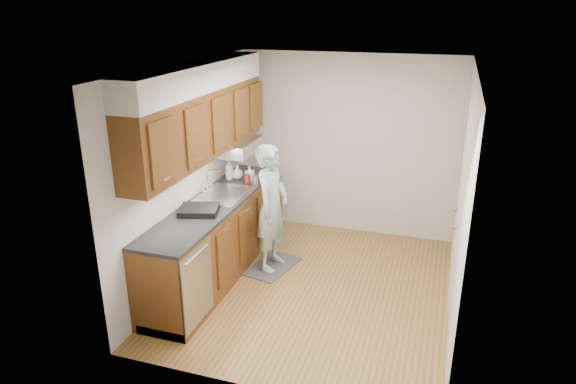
# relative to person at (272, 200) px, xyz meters

# --- Properties ---
(floor) EXTENTS (3.50, 3.50, 0.00)m
(floor) POSITION_rel_person_xyz_m (0.62, -0.32, -0.90)
(floor) COLOR olive
(floor) RESTS_ON ground
(ceiling) EXTENTS (3.50, 3.50, 0.00)m
(ceiling) POSITION_rel_person_xyz_m (0.62, -0.32, 1.60)
(ceiling) COLOR white
(ceiling) RESTS_ON wall_left
(wall_left) EXTENTS (0.02, 3.50, 2.50)m
(wall_left) POSITION_rel_person_xyz_m (-0.88, -0.32, 0.35)
(wall_left) COLOR beige
(wall_left) RESTS_ON floor
(wall_right) EXTENTS (0.02, 3.50, 2.50)m
(wall_right) POSITION_rel_person_xyz_m (2.12, -0.32, 0.35)
(wall_right) COLOR beige
(wall_right) RESTS_ON floor
(wall_back) EXTENTS (3.00, 0.02, 2.50)m
(wall_back) POSITION_rel_person_xyz_m (0.62, 1.43, 0.35)
(wall_back) COLOR beige
(wall_back) RESTS_ON floor
(counter) EXTENTS (0.64, 2.80, 1.30)m
(counter) POSITION_rel_person_xyz_m (-0.58, -0.33, -0.41)
(counter) COLOR brown
(counter) RESTS_ON floor
(upper_cabinets) EXTENTS (0.47, 2.80, 1.21)m
(upper_cabinets) POSITION_rel_person_xyz_m (-0.71, -0.28, 1.05)
(upper_cabinets) COLOR brown
(upper_cabinets) RESTS_ON wall_left
(closet_door) EXTENTS (0.02, 1.22, 2.05)m
(closet_door) POSITION_rel_person_xyz_m (2.11, -0.02, 0.12)
(closet_door) COLOR white
(closet_door) RESTS_ON wall_right
(floor_mat) EXTENTS (0.59, 0.82, 0.01)m
(floor_mat) POSITION_rel_person_xyz_m (0.00, 0.00, -0.89)
(floor_mat) COLOR #565558
(floor_mat) RESTS_ON floor
(person) EXTENTS (0.45, 0.65, 1.77)m
(person) POSITION_rel_person_xyz_m (0.00, 0.00, 0.00)
(person) COLOR #94AFB4
(person) RESTS_ON floor_mat
(soap_bottle_a) EXTENTS (0.12, 0.12, 0.28)m
(soap_bottle_a) POSITION_rel_person_xyz_m (-0.74, 0.45, 0.18)
(soap_bottle_a) COLOR silver
(soap_bottle_a) RESTS_ON counter
(soap_bottle_b) EXTENTS (0.10, 0.10, 0.20)m
(soap_bottle_b) POSITION_rel_person_xyz_m (-0.46, 0.46, 0.14)
(soap_bottle_b) COLOR silver
(soap_bottle_b) RESTS_ON counter
(soap_bottle_c) EXTENTS (0.20, 0.20, 0.19)m
(soap_bottle_c) POSITION_rel_person_xyz_m (-0.65, 0.49, 0.14)
(soap_bottle_c) COLOR silver
(soap_bottle_c) RESTS_ON counter
(soda_can) EXTENTS (0.09, 0.09, 0.13)m
(soda_can) POSITION_rel_person_xyz_m (-0.44, 0.32, 0.11)
(soda_can) COLOR #AF251E
(soda_can) RESTS_ON counter
(steel_can) EXTENTS (0.08, 0.08, 0.12)m
(steel_can) POSITION_rel_person_xyz_m (-0.33, 0.32, 0.10)
(steel_can) COLOR #A5A5AA
(steel_can) RESTS_ON counter
(dish_rack) EXTENTS (0.49, 0.45, 0.07)m
(dish_rack) POSITION_rel_person_xyz_m (-0.59, -0.72, 0.07)
(dish_rack) COLOR black
(dish_rack) RESTS_ON counter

